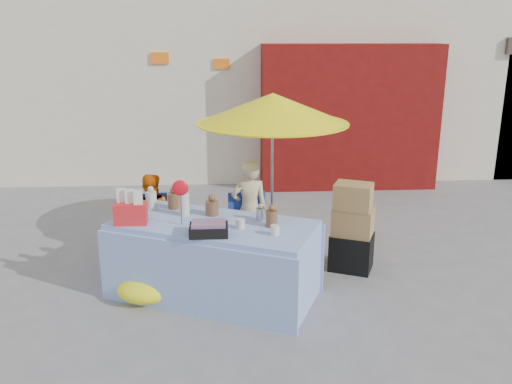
{
  "coord_description": "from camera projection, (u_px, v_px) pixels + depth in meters",
  "views": [
    {
      "loc": [
        -0.06,
        -5.49,
        2.83
      ],
      "look_at": [
        0.29,
        0.6,
        1.0
      ],
      "focal_mm": 38.0,
      "sensor_mm": 36.0,
      "label": 1
    }
  ],
  "objects": [
    {
      "name": "box_stack",
      "position": [
        352.0,
        230.0,
        6.55
      ],
      "size": [
        0.61,
        0.57,
        1.09
      ],
      "rotation": [
        0.0,
        0.0,
        -0.41
      ],
      "color": "black",
      "rests_on": "ground"
    },
    {
      "name": "market_table",
      "position": [
        213.0,
        258.0,
        5.91
      ],
      "size": [
        2.45,
        1.84,
        1.34
      ],
      "rotation": [
        0.0,
        0.0,
        -0.41
      ],
      "color": "#9CBFFA",
      "rests_on": "ground"
    },
    {
      "name": "tarp_bundle",
      "position": [
        148.0,
        288.0,
        5.86
      ],
      "size": [
        0.67,
        0.54,
        0.3
      ],
      "primitive_type": "ellipsoid",
      "rotation": [
        0.0,
        0.0,
        -0.02
      ],
      "color": "#FFFE1A",
      "rests_on": "ground"
    },
    {
      "name": "chair_left",
      "position": [
        150.0,
        244.0,
        6.8
      ],
      "size": [
        0.54,
        0.53,
        0.85
      ],
      "rotation": [
        0.0,
        0.0,
        0.14
      ],
      "color": "navy",
      "rests_on": "ground"
    },
    {
      "name": "vendor_beige",
      "position": [
        249.0,
        210.0,
        6.88
      ],
      "size": [
        0.5,
        0.37,
        1.28
      ],
      "primitive_type": "imported",
      "rotation": [
        0.0,
        0.0,
        3.28
      ],
      "color": "beige",
      "rests_on": "ground"
    },
    {
      "name": "ground",
      "position": [
        233.0,
        293.0,
        6.07
      ],
      "size": [
        80.0,
        80.0,
        0.0
      ],
      "primitive_type": "plane",
      "color": "slate",
      "rests_on": "ground"
    },
    {
      "name": "umbrella",
      "position": [
        273.0,
        109.0,
        6.68
      ],
      "size": [
        1.9,
        1.9,
        2.09
      ],
      "color": "gray",
      "rests_on": "ground"
    },
    {
      "name": "vendor_orange",
      "position": [
        151.0,
        217.0,
        6.84
      ],
      "size": [
        0.6,
        0.5,
        1.12
      ],
      "primitive_type": "imported",
      "rotation": [
        0.0,
        0.0,
        3.28
      ],
      "color": "orange",
      "rests_on": "ground"
    },
    {
      "name": "chair_right",
      "position": [
        250.0,
        241.0,
        6.87
      ],
      "size": [
        0.54,
        0.53,
        0.85
      ],
      "rotation": [
        0.0,
        0.0,
        0.14
      ],
      "color": "navy",
      "rests_on": "ground"
    },
    {
      "name": "backdrop",
      "position": [
        248.0,
        18.0,
        12.39
      ],
      "size": [
        14.0,
        8.0,
        7.8
      ],
      "color": "silver",
      "rests_on": "ground"
    }
  ]
}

